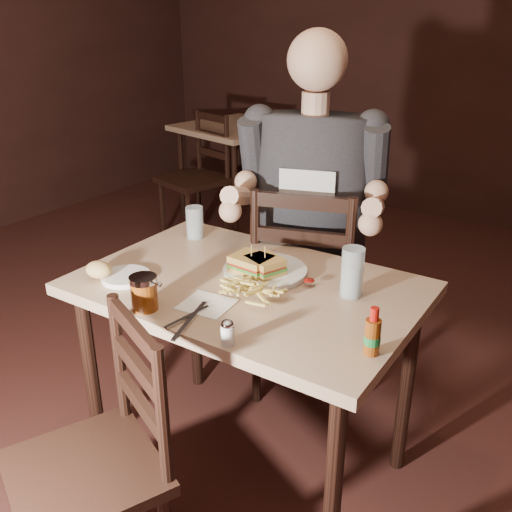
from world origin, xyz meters
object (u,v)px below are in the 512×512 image
Objects in this scene: chair_near at (85,472)px; side_plate at (126,278)px; bg_table at (237,137)px; chair_far at (309,289)px; hot_sauce at (373,331)px; syrup_dispenser at (144,293)px; main_table at (248,307)px; bg_chair_near at (193,179)px; dinner_plate at (265,272)px; bg_chair_far at (274,156)px; glass_left at (195,222)px; glass_right at (352,272)px; diner at (311,171)px.

side_plate is at bearing 143.90° from chair_near.
chair_far is (1.62, -1.67, -0.19)m from bg_table.
side_plate is (-0.27, 0.45, 0.35)m from chair_near.
syrup_dispenser is at bearing -166.12° from hot_sauce.
main_table is at bearing 162.97° from hot_sauce.
bg_chair_near reaches higher than syrup_dispenser.
chair_near is at bearing -97.27° from dinner_plate.
syrup_dispenser is (1.55, -2.01, 0.37)m from bg_chair_near.
bg_chair_far is at bearing 114.23° from side_plate.
chair_far is at bearing 126.29° from bg_chair_far.
glass_left is at bearing -57.39° from bg_table.
glass_right reaches higher than bg_chair_far.
main_table is 1.22× the size of bg_table.
chair_near is 2.85m from bg_chair_near.
syrup_dispenser is at bearing -38.73° from bg_chair_near.
chair_far reaches higher than bg_table.
chair_near is at bearing 70.52° from chair_far.
bg_chair_far is 2.87m from diner.
main_table is at bearing 30.73° from side_plate.
bg_chair_near reaches higher than bg_chair_far.
diner reaches higher than glass_right.
chair_near reaches higher than dinner_plate.
chair_near reaches higher than bg_chair_far.
diner reaches higher than side_plate.
bg_table is 3.00m from syrup_dispenser.
glass_left is 1.17× the size of syrup_dispenser.
hot_sauce is at bearing -26.16° from bg_chair_near.
side_plate is (-0.20, 0.11, -0.05)m from syrup_dispenser.
chair_far reaches higher than chair_near.
bg_chair_far is at bearing 103.60° from bg_chair_near.
main_table is at bearing 63.18° from syrup_dispenser.
main_table is at bearing 105.69° from chair_near.
dinner_plate is (0.09, -0.48, 0.29)m from chair_far.
chair_far reaches higher than syrup_dispenser.
glass_right is at bearing -46.35° from bg_table.
glass_right reaches higher than bg_table.
bg_chair_far is at bearing 114.90° from syrup_dispenser.
chair_far is at bearing 70.52° from side_plate.
side_plate is (-0.27, -0.78, 0.28)m from chair_far.
hot_sauce is at bearing -26.13° from dinner_plate.
glass_left is (1.29, -2.57, 0.41)m from bg_chair_far.
glass_right is (0.38, -0.40, -0.18)m from diner.
syrup_dispenser is (-0.16, -0.41, 0.05)m from dinner_plate.
dinner_plate reaches higher than bg_table.
chair_far reaches higher than hot_sauce.
glass_left is (-0.33, -0.35, 0.34)m from chair_far.
diner is 0.87m from syrup_dispenser.
glass_left reaches higher than main_table.
chair_near is at bearing -80.66° from syrup_dispenser.
side_plate is (0.06, -0.43, -0.06)m from glass_left.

